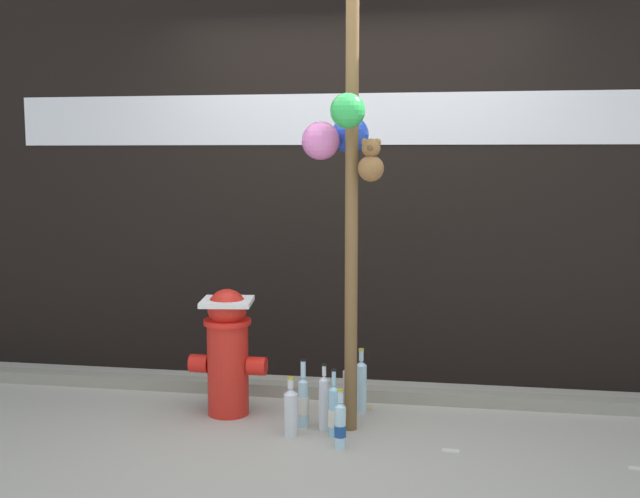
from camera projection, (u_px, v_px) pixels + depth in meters
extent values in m
plane|color=#ADA899|center=(325.00, 455.00, 4.01)|extent=(14.00, 14.00, 0.00)
cube|color=black|center=(360.00, 103.00, 5.25)|extent=(10.00, 0.20, 3.80)
cube|color=silver|center=(321.00, 119.00, 5.20)|extent=(4.33, 0.01, 0.34)
cube|color=gray|center=(349.00, 393.00, 4.94)|extent=(8.00, 0.12, 0.08)
cylinder|color=brown|center=(352.00, 171.00, 4.22)|extent=(0.07, 0.07, 2.93)
sphere|color=green|center=(348.00, 111.00, 4.02)|extent=(0.19, 0.19, 0.19)
sphere|color=blue|center=(350.00, 135.00, 4.36)|extent=(0.21, 0.21, 0.21)
sphere|color=#D66BB2|center=(321.00, 141.00, 4.25)|extent=(0.21, 0.21, 0.21)
sphere|color=brown|center=(371.00, 168.00, 4.14)|extent=(0.14, 0.14, 0.14)
sphere|color=brown|center=(371.00, 148.00, 4.13)|extent=(0.10, 0.10, 0.10)
sphere|color=brown|center=(365.00, 142.00, 4.13)|extent=(0.04, 0.04, 0.04)
sphere|color=brown|center=(377.00, 142.00, 4.12)|extent=(0.04, 0.04, 0.04)
sphere|color=brown|center=(370.00, 148.00, 4.09)|extent=(0.04, 0.04, 0.04)
cylinder|color=red|center=(228.00, 369.00, 4.63)|extent=(0.25, 0.25, 0.55)
cylinder|color=red|center=(227.00, 322.00, 4.59)|extent=(0.28, 0.28, 0.03)
sphere|color=red|center=(227.00, 309.00, 4.58)|extent=(0.23, 0.23, 0.23)
cylinder|color=red|center=(199.00, 363.00, 4.65)|extent=(0.11, 0.11, 0.11)
cylinder|color=red|center=(257.00, 366.00, 4.59)|extent=(0.11, 0.11, 0.11)
cube|color=white|center=(227.00, 302.00, 4.58)|extent=(0.33, 0.33, 0.03)
cylinder|color=silver|center=(324.00, 405.00, 4.36)|extent=(0.06, 0.06, 0.29)
cone|color=silver|center=(324.00, 378.00, 4.35)|extent=(0.06, 0.06, 0.02)
cylinder|color=silver|center=(324.00, 371.00, 4.34)|extent=(0.02, 0.02, 0.06)
cylinder|color=black|center=(324.00, 365.00, 4.34)|extent=(0.03, 0.03, 0.01)
cylinder|color=silver|center=(291.00, 415.00, 4.28)|extent=(0.08, 0.08, 0.24)
cone|color=silver|center=(291.00, 391.00, 4.26)|extent=(0.08, 0.08, 0.03)
cylinder|color=silver|center=(291.00, 384.00, 4.26)|extent=(0.03, 0.03, 0.05)
cylinder|color=gold|center=(291.00, 378.00, 4.26)|extent=(0.04, 0.04, 0.01)
cylinder|color=#B2DBEA|center=(340.00, 427.00, 4.11)|extent=(0.06, 0.06, 0.23)
cone|color=#B2DBEA|center=(340.00, 404.00, 4.09)|extent=(0.06, 0.06, 0.02)
cylinder|color=#B2DBEA|center=(340.00, 397.00, 4.08)|extent=(0.03, 0.03, 0.06)
cylinder|color=#1E478C|center=(340.00, 431.00, 4.11)|extent=(0.06, 0.06, 0.06)
cylinder|color=gold|center=(340.00, 390.00, 4.08)|extent=(0.03, 0.03, 0.01)
cylinder|color=#B2DBEA|center=(361.00, 389.00, 4.67)|extent=(0.07, 0.07, 0.29)
cone|color=#B2DBEA|center=(361.00, 363.00, 4.66)|extent=(0.07, 0.07, 0.03)
cylinder|color=#B2DBEA|center=(361.00, 356.00, 4.65)|extent=(0.03, 0.03, 0.06)
cylinder|color=gold|center=(361.00, 350.00, 4.65)|extent=(0.03, 0.03, 0.01)
cylinder|color=#93CCE0|center=(334.00, 413.00, 4.26)|extent=(0.06, 0.06, 0.27)
cone|color=#93CCE0|center=(334.00, 388.00, 4.24)|extent=(0.06, 0.06, 0.02)
cylinder|color=#93CCE0|center=(334.00, 378.00, 4.24)|extent=(0.02, 0.02, 0.08)
cylinder|color=silver|center=(334.00, 418.00, 4.26)|extent=(0.06, 0.06, 0.10)
cylinder|color=black|center=(334.00, 370.00, 4.23)|extent=(0.03, 0.03, 0.01)
cylinder|color=silver|center=(349.00, 396.00, 4.53)|extent=(0.07, 0.07, 0.30)
cone|color=silver|center=(349.00, 369.00, 4.51)|extent=(0.07, 0.07, 0.03)
cylinder|color=silver|center=(349.00, 359.00, 4.50)|extent=(0.03, 0.03, 0.09)
cylinder|color=black|center=(349.00, 350.00, 4.49)|extent=(0.04, 0.04, 0.01)
cylinder|color=#B2DBEA|center=(303.00, 404.00, 4.42)|extent=(0.06, 0.06, 0.27)
cone|color=#B2DBEA|center=(303.00, 380.00, 4.40)|extent=(0.06, 0.06, 0.02)
cylinder|color=#B2DBEA|center=(303.00, 369.00, 4.40)|extent=(0.03, 0.03, 0.10)
cylinder|color=silver|center=(303.00, 405.00, 4.42)|extent=(0.06, 0.06, 0.10)
cylinder|color=black|center=(303.00, 360.00, 4.39)|extent=(0.03, 0.03, 0.01)
cube|color=tan|center=(364.00, 407.00, 4.77)|extent=(0.10, 0.09, 0.01)
cube|color=silver|center=(108.00, 380.00, 5.35)|extent=(0.10, 0.08, 0.01)
cube|color=silver|center=(451.00, 450.00, 4.07)|extent=(0.09, 0.05, 0.01)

